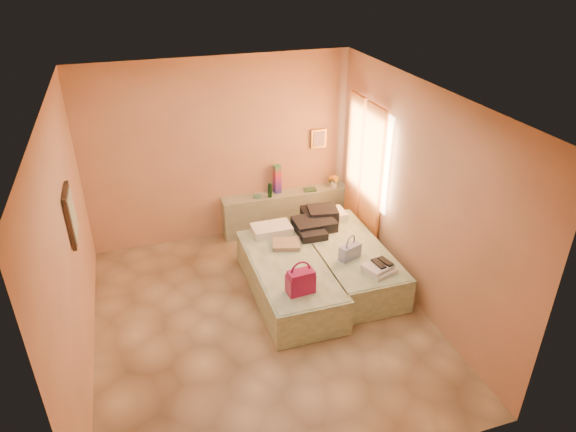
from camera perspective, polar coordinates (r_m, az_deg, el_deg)
The scene contains 16 objects.
ground at distance 6.56m, azimuth -2.87°, elevation -11.40°, with size 4.50×4.50×0.00m, color tan.
room_walls at distance 6.13m, azimuth -2.81°, elevation 5.27°, with size 4.02×4.51×2.81m.
headboard_ledge at distance 8.28m, azimuth -0.24°, elevation 0.58°, with size 2.05×0.30×0.65m, color #99A385.
bed_left at distance 6.81m, azimuth 0.09°, elevation -6.96°, with size 0.90×2.00×0.50m, color beige.
bed_right at distance 7.20m, azimuth 6.59°, elevation -5.01°, with size 0.90×2.00×0.50m, color beige.
water_bottle at distance 7.96m, azimuth -2.02°, elevation 2.88°, with size 0.06×0.06×0.23m, color #153B1F.
rainbow_box at distance 8.06m, azimuth -1.21°, elevation 4.13°, with size 0.10×0.10×0.46m, color #A3144C.
small_dish at distance 8.00m, azimuth -3.42°, elevation 2.21°, with size 0.13×0.13×0.03m, color #49876A.
green_book at distance 8.21m, azimuth 2.46°, elevation 2.94°, with size 0.19×0.13×0.03m, color #254630.
flower_vase at distance 8.32m, azimuth 5.14°, elevation 4.01°, with size 0.19×0.19×0.24m, color silver.
magenta_handbag at distance 6.07m, azimuth 1.40°, elevation -7.26°, with size 0.33×0.18×0.31m, color #A3144C.
khaki_garment at distance 7.00m, azimuth -0.20°, elevation -3.15°, with size 0.37×0.30×0.06m, color tan.
clothes_pile at distance 7.41m, azimuth 3.31°, elevation -0.70°, with size 0.64×0.64×0.19m, color black.
blue_handbag at distance 6.76m, azimuth 6.91°, elevation -3.97°, with size 0.30×0.13×0.19m, color #41569D.
towel_stack at distance 6.57m, azimuth 10.16°, elevation -5.78°, with size 0.35×0.30×0.10m, color white.
sandal_pair at distance 6.57m, azimuth 10.44°, elevation -5.14°, with size 0.17×0.23×0.02m, color black.
Camera 1 is at (-1.23, -4.89, 4.20)m, focal length 32.00 mm.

